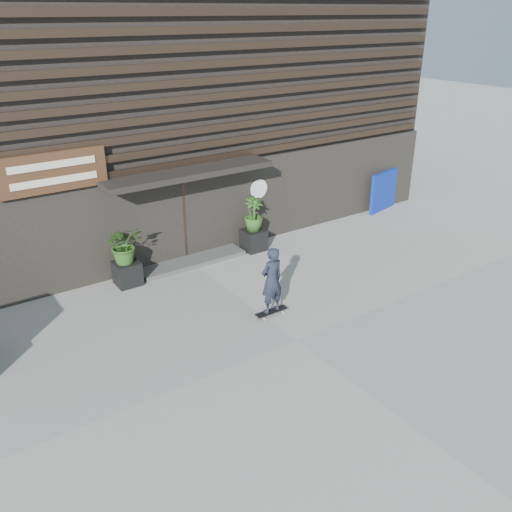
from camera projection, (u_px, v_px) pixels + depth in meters
ground at (297, 341)px, 11.24m from camera, size 80.00×80.00×0.00m
entrance_step at (192, 261)px, 14.67m from camera, size 3.00×0.80×0.12m
planter_pot_left at (127, 273)px, 13.45m from camera, size 0.60×0.60×0.60m
bamboo_left at (124, 244)px, 13.12m from camera, size 0.86×0.75×0.96m
planter_pot_right at (254, 240)px, 15.40m from camera, size 0.60×0.60×0.60m
bamboo_right at (253, 214)px, 15.07m from camera, size 0.54×0.54×0.96m
blue_tarp at (383, 191)px, 18.31m from camera, size 1.43×0.44×1.35m
building at (105, 89)px, 17.06m from camera, size 18.00×11.00×8.00m
skateboarder at (272, 281)px, 11.85m from camera, size 0.78×0.40×1.65m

